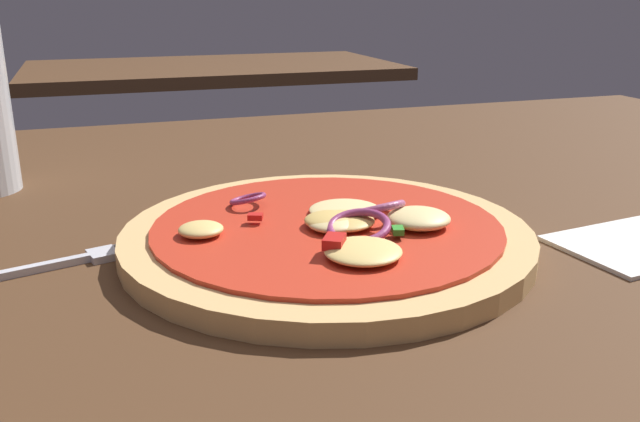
% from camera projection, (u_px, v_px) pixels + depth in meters
% --- Properties ---
extents(dining_table, '(1.41, 0.99, 0.03)m').
position_uv_depth(dining_table, '(320.00, 257.00, 0.49)').
color(dining_table, '#4C301C').
rests_on(dining_table, ground).
extents(pizza, '(0.28, 0.28, 0.03)m').
position_uv_depth(pizza, '(331.00, 235.00, 0.47)').
color(pizza, tan).
rests_on(pizza, dining_table).
extents(fork, '(0.18, 0.06, 0.01)m').
position_uv_depth(fork, '(44.00, 267.00, 0.43)').
color(fork, silver).
rests_on(fork, dining_table).
extents(background_table, '(0.85, 0.47, 0.03)m').
position_uv_depth(background_table, '(213.00, 70.00, 1.62)').
color(background_table, '#4C301C').
rests_on(background_table, ground).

